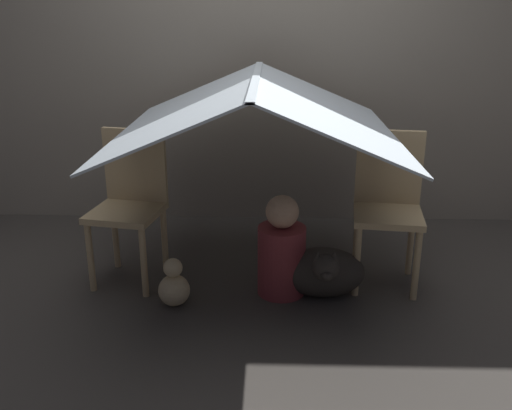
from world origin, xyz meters
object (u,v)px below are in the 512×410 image
(chair_left, at_px, (130,200))
(dog, at_px, (323,272))
(chair_right, at_px, (388,202))
(person_front, at_px, (282,252))

(chair_left, distance_m, dog, 1.15)
(chair_left, height_order, chair_right, same)
(person_front, bearing_deg, chair_left, 168.06)
(chair_right, distance_m, person_front, 0.66)
(dog, bearing_deg, person_front, 168.60)
(chair_left, distance_m, chair_right, 1.44)
(chair_left, bearing_deg, person_front, -1.51)
(chair_left, bearing_deg, dog, -1.40)
(chair_left, height_order, dog, chair_left)
(chair_right, bearing_deg, chair_left, -172.83)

